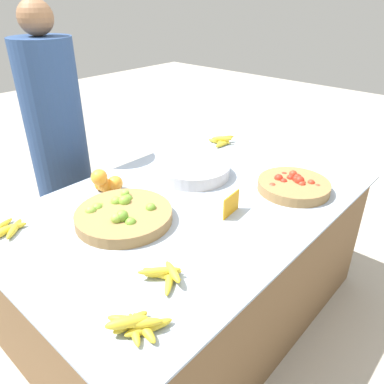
{
  "coord_description": "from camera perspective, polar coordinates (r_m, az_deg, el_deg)",
  "views": [
    {
      "loc": [
        -1.19,
        -1.07,
        1.65
      ],
      "look_at": [
        0.0,
        0.0,
        0.78
      ],
      "focal_mm": 35.0,
      "sensor_mm": 36.0,
      "label": 1
    }
  ],
  "objects": [
    {
      "name": "lime_bowl",
      "position": [
        1.7,
        -10.43,
        -3.46
      ],
      "size": [
        0.43,
        0.43,
        0.1
      ],
      "color": "olive",
      "rests_on": "market_table"
    },
    {
      "name": "price_sign",
      "position": [
        1.72,
        5.99,
        -1.89
      ],
      "size": [
        0.13,
        0.02,
        0.1
      ],
      "rotation": [
        0.0,
        0.0,
        0.11
      ],
      "color": "orange",
      "rests_on": "market_table"
    },
    {
      "name": "banana_bunch_front_right",
      "position": [
        2.53,
        4.52,
        7.77
      ],
      "size": [
        0.19,
        0.17,
        0.06
      ],
      "color": "yellow",
      "rests_on": "market_table"
    },
    {
      "name": "metal_bowl",
      "position": [
        2.08,
        0.28,
        3.37
      ],
      "size": [
        0.4,
        0.4,
        0.07
      ],
      "color": "#B7B7BF",
      "rests_on": "market_table"
    },
    {
      "name": "banana_bunch_back_center",
      "position": [
        1.37,
        -4.16,
        -12.38
      ],
      "size": [
        0.15,
        0.18,
        0.05
      ],
      "color": "yellow",
      "rests_on": "market_table"
    },
    {
      "name": "banana_bunch_middle_right",
      "position": [
        1.79,
        -26.36,
        -5.09
      ],
      "size": [
        0.18,
        0.17,
        0.03
      ],
      "color": "yellow",
      "rests_on": "market_table"
    },
    {
      "name": "ground_plane",
      "position": [
        2.3,
        0.0,
        -17.36
      ],
      "size": [
        12.0,
        12.0,
        0.0
      ],
      "primitive_type": "plane",
      "color": "#ADA599"
    },
    {
      "name": "market_table",
      "position": [
        2.05,
        0.0,
        -10.23
      ],
      "size": [
        1.81,
        1.19,
        0.73
      ],
      "color": "brown",
      "rests_on": "ground_plane"
    },
    {
      "name": "banana_bunch_middle_left",
      "position": [
        1.22,
        -8.46,
        -19.35
      ],
      "size": [
        0.19,
        0.19,
        0.06
      ],
      "color": "yellow",
      "rests_on": "market_table"
    },
    {
      "name": "orange_pile",
      "position": [
        1.95,
        -13.12,
        1.49
      ],
      "size": [
        0.16,
        0.13,
        0.14
      ],
      "color": "orange",
      "rests_on": "market_table"
    },
    {
      "name": "tomato_basket",
      "position": [
        2.0,
        15.23,
        0.99
      ],
      "size": [
        0.37,
        0.37,
        0.08
      ],
      "color": "olive",
      "rests_on": "market_table"
    },
    {
      "name": "vendor_person",
      "position": [
        2.48,
        -19.42,
        5.42
      ],
      "size": [
        0.34,
        0.34,
        1.61
      ],
      "color": "navy",
      "rests_on": "ground_plane"
    }
  ]
}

